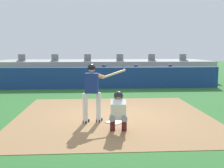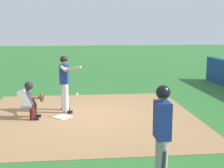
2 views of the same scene
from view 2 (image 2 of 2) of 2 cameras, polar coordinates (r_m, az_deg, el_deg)
The scene contains 6 objects.
ground_plane at distance 9.78m, azimuth -4.10°, elevation -5.86°, with size 80.00×80.00×0.00m, color #2D6B2D.
dirt_infield at distance 9.78m, azimuth -4.10°, elevation -5.82°, with size 6.40×6.40×0.01m, color #9E754C.
home_plate at distance 9.78m, azimuth -8.81°, elevation -5.81°, with size 0.44×0.44×0.02m, color white.
batter_at_plate at distance 10.22m, azimuth -8.41°, elevation 0.70°, with size 1.36×0.69×1.80m.
catcher_crouched at distance 9.72m, azimuth -14.41°, elevation -2.55°, with size 0.51×1.77×1.13m.
on_deck_batter at distance 5.22m, azimuth 8.88°, elevation -8.48°, with size 0.58×0.23×1.79m.
Camera 2 is at (9.41, -0.33, 2.66)m, focal length 51.46 mm.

